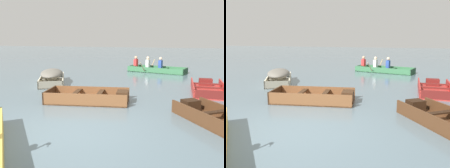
{
  "view_description": "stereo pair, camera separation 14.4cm",
  "coord_description": "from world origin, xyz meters",
  "views": [
    {
      "loc": [
        2.3,
        -4.86,
        2.11
      ],
      "look_at": [
        0.0,
        3.87,
        0.35
      ],
      "focal_mm": 40.0,
      "sensor_mm": 36.0,
      "label": 1
    },
    {
      "loc": [
        2.44,
        -4.83,
        2.11
      ],
      "look_at": [
        0.0,
        3.87,
        0.35
      ],
      "focal_mm": 40.0,
      "sensor_mm": 36.0,
      "label": 2
    }
  ],
  "objects": [
    {
      "name": "rowboat_green_with_crew",
      "position": [
        0.95,
        9.82,
        0.2
      ],
      "size": [
        3.48,
        2.21,
        0.89
      ],
      "color": "#387047",
      "rests_on": "ground"
    },
    {
      "name": "skiff_dark_varnish_mid_moored",
      "position": [
        3.42,
        1.15,
        0.12
      ],
      "size": [
        2.58,
        3.16,
        0.35
      ],
      "color": "#4C2D19",
      "rests_on": "ground"
    },
    {
      "name": "ground_plane",
      "position": [
        0.0,
        0.0,
        0.0
      ],
      "size": [
        80.0,
        80.0,
        0.0
      ],
      "primitive_type": "plane",
      "color": "slate"
    },
    {
      "name": "skiff_red_far_moored",
      "position": [
        3.48,
        5.14,
        0.11
      ],
      "size": [
        1.2,
        2.63,
        0.32
      ],
      "color": "#AD2D28",
      "rests_on": "ground"
    },
    {
      "name": "skiff_wooden_brown_near_moored",
      "position": [
        -0.31,
        2.53,
        0.14
      ],
      "size": [
        2.74,
        1.47,
        0.39
      ],
      "color": "brown",
      "rests_on": "ground"
    },
    {
      "name": "skiff_cream_outer_moored",
      "position": [
        -3.11,
        5.12,
        0.36
      ],
      "size": [
        2.02,
        2.77,
        0.63
      ],
      "color": "beige",
      "rests_on": "ground"
    }
  ]
}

